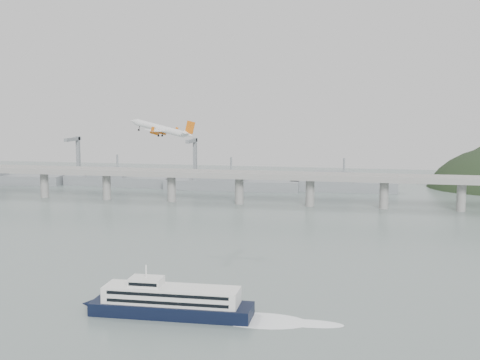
# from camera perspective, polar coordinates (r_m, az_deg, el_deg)

# --- Properties ---
(ground) EXTENTS (900.00, 900.00, 0.00)m
(ground) POSITION_cam_1_polar(r_m,az_deg,el_deg) (257.92, -2.47, -9.50)
(ground) COLOR slate
(ground) RESTS_ON ground
(bridge) EXTENTS (800.00, 22.00, 23.90)m
(bridge) POSITION_cam_1_polar(r_m,az_deg,el_deg) (447.39, 3.56, -0.01)
(bridge) COLOR gray
(bridge) RESTS_ON ground
(distant_fleet) EXTENTS (453.00, 60.90, 40.00)m
(distant_fleet) POSITION_cam_1_polar(r_m,az_deg,el_deg) (552.84, -11.52, 0.06)
(distant_fleet) COLOR slate
(distant_fleet) RESTS_ON ground
(ferry) EXTENTS (92.29, 16.76, 17.42)m
(ferry) POSITION_cam_1_polar(r_m,az_deg,el_deg) (226.07, -6.11, -10.73)
(ferry) COLOR black
(ferry) RESTS_ON ground
(airliner) EXTENTS (35.88, 32.40, 10.72)m
(airliner) POSITION_cam_1_polar(r_m,az_deg,el_deg) (328.92, -6.97, 4.53)
(airliner) COLOR silver
(airliner) RESTS_ON ground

